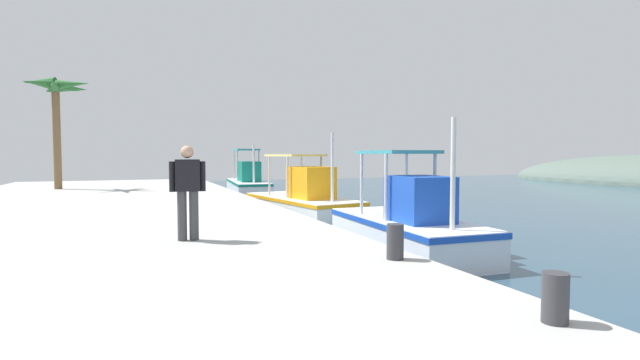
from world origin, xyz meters
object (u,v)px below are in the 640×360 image
mooring_bollard_nearest (395,242)px  palm_tree (57,95)px  fishing_boat_nearest (248,184)px  fishing_boat_second (303,200)px  fishing_boat_third (407,226)px  fisherman_standing (188,188)px  pelican (180,180)px  mooring_bollard_second (555,298)px

mooring_bollard_nearest → palm_tree: palm_tree is taller
fishing_boat_nearest → mooring_bollard_nearest: 19.92m
fishing_boat_nearest → fishing_boat_second: bearing=0.3°
fishing_boat_nearest → fishing_boat_third: bearing=0.3°
fishing_boat_nearest → fisherman_standing: fishing_boat_nearest is taller
fishing_boat_third → mooring_bollard_nearest: (3.63, -2.48, 0.43)m
fishing_boat_nearest → mooring_bollard_nearest: fishing_boat_nearest is taller
palm_tree → fisherman_standing: bearing=14.6°
pelican → palm_tree: size_ratio=0.20×
fishing_boat_second → palm_tree: 12.00m
fishing_boat_nearest → pelican: bearing=-45.0°
fisherman_standing → palm_tree: 15.78m
fishing_boat_second → pelican: 6.42m
fishing_boat_second → mooring_bollard_second: (13.61, -2.45, 0.42)m
mooring_bollard_nearest → mooring_bollard_second: mooring_bollard_nearest is taller
pelican → fishing_boat_second: bearing=38.8°
fishing_boat_second → mooring_bollard_second: 13.84m
fishing_boat_second → palm_tree: (-6.76, -8.94, 4.27)m
pelican → palm_tree: 6.41m
pelican → fisherman_standing: fisherman_standing is taller
fishing_boat_nearest → fishing_boat_third: 16.15m
fishing_boat_nearest → fishing_boat_third: (16.15, 0.09, -0.04)m
fishing_boat_third → mooring_bollard_second: bearing=-21.2°
fisherman_standing → palm_tree: bearing=-165.4°
fishing_boat_third → mooring_bollard_nearest: fishing_boat_third is taller
fishing_boat_second → palm_tree: palm_tree is taller
palm_tree → mooring_bollard_second: bearing=17.7°
fishing_boat_nearest → pelican: fishing_boat_nearest is taller
fisherman_standing → mooring_bollard_second: (5.42, 2.60, -0.69)m
mooring_bollard_second → palm_tree: size_ratio=0.09×
fishing_boat_nearest → mooring_bollard_nearest: bearing=-6.9°
mooring_bollard_nearest → fishing_boat_third: bearing=145.6°
fishing_boat_second → fisherman_standing: (8.19, -5.05, 1.11)m
mooring_bollard_nearest → fisherman_standing: bearing=-135.5°
fishing_boat_third → mooring_bollard_second: fishing_boat_third is taller
fishing_boat_third → pelican: 12.87m
pelican → mooring_bollard_second: pelican is taller
pelican → mooring_bollard_second: (18.59, 1.56, -0.17)m
pelican → fisherman_standing: size_ratio=0.58×
fishing_boat_third → mooring_bollard_nearest: bearing=-34.4°
mooring_bollard_second → fishing_boat_third: bearing=158.8°
fishing_boat_nearest → pelican: size_ratio=6.81×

